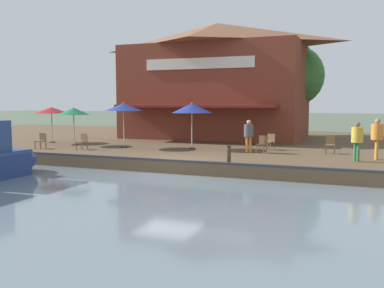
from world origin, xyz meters
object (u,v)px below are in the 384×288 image
object	(u,v)px
patio_umbrella_far_corner	(51,110)
person_at_quay_edge	(249,132)
patio_umbrella_near_quay_edge	(123,107)
cafe_chair_mid_patio	(330,144)
patio_umbrella_back_row	(74,111)
tree_downstream_bank	(290,78)
patio_umbrella_mid_patio_right	(192,108)
cafe_chair_beside_entrance	(83,141)
cafe_chair_back_row_seat	(41,140)
person_near_entrance	(357,137)
person_mid_patio	(377,134)
mooring_post	(229,154)
cafe_chair_facing_river	(270,141)
cafe_chair_under_first_umbrella	(262,143)
waterfront_restaurant	(217,80)

from	to	relation	value
patio_umbrella_far_corner	person_at_quay_edge	size ratio (longest dim) A/B	1.38
patio_umbrella_near_quay_edge	cafe_chair_mid_patio	world-z (taller)	patio_umbrella_near_quay_edge
patio_umbrella_far_corner	patio_umbrella_back_row	xyz separation A→B (m)	(0.92, 2.38, -0.03)
cafe_chair_mid_patio	tree_downstream_bank	size ratio (longest dim) A/B	0.13
patio_umbrella_mid_patio_right	cafe_chair_beside_entrance	world-z (taller)	patio_umbrella_mid_patio_right
cafe_chair_back_row_seat	person_near_entrance	bearing A→B (deg)	92.97
patio_umbrella_mid_patio_right	cafe_chair_mid_patio	bearing A→B (deg)	94.35
person_at_quay_edge	patio_umbrella_far_corner	bearing A→B (deg)	-93.14
cafe_chair_beside_entrance	cafe_chair_mid_patio	bearing A→B (deg)	103.27
person_near_entrance	patio_umbrella_far_corner	bearing A→B (deg)	-97.10
person_mid_patio	mooring_post	xyz separation A→B (m)	(3.70, -5.72, -0.76)
cafe_chair_beside_entrance	person_mid_patio	bearing A→B (deg)	95.27
patio_umbrella_near_quay_edge	person_near_entrance	world-z (taller)	patio_umbrella_near_quay_edge
patio_umbrella_near_quay_edge	cafe_chair_facing_river	xyz separation A→B (m)	(-1.97, 7.82, -1.79)
cafe_chair_under_first_umbrella	mooring_post	distance (m)	4.43
patio_umbrella_far_corner	person_at_quay_edge	bearing A→B (deg)	86.86
cafe_chair_mid_patio	mooring_post	distance (m)	6.45
patio_umbrella_mid_patio_right	cafe_chair_facing_river	xyz separation A→B (m)	(-1.11, 4.07, -1.74)
cafe_chair_beside_entrance	cafe_chair_facing_river	xyz separation A→B (m)	(-3.53, 9.46, 0.00)
cafe_chair_under_first_umbrella	person_at_quay_edge	distance (m)	0.88
patio_umbrella_near_quay_edge	person_at_quay_edge	size ratio (longest dim) A/B	1.53
person_at_quay_edge	cafe_chair_facing_river	bearing A→B (deg)	155.26
patio_umbrella_far_corner	patio_umbrella_back_row	size ratio (longest dim) A/B	1.01
person_mid_patio	tree_downstream_bank	distance (m)	13.20
tree_downstream_bank	cafe_chair_under_first_umbrella	bearing A→B (deg)	1.70
cafe_chair_facing_river	mooring_post	world-z (taller)	cafe_chair_facing_river
person_near_entrance	patio_umbrella_back_row	bearing A→B (deg)	-94.83
cafe_chair_mid_patio	cafe_chair_facing_river	world-z (taller)	same
cafe_chair_back_row_seat	person_mid_patio	world-z (taller)	person_mid_patio
patio_umbrella_far_corner	patio_umbrella_mid_patio_right	distance (m)	9.57
cafe_chair_beside_entrance	waterfront_restaurant	bearing A→B (deg)	158.21
mooring_post	tree_downstream_bank	world-z (taller)	tree_downstream_bank
patio_umbrella_mid_patio_right	cafe_chair_beside_entrance	xyz separation A→B (m)	(2.42, -5.40, -1.74)
cafe_chair_facing_river	cafe_chair_under_first_umbrella	distance (m)	1.47
waterfront_restaurant	person_mid_patio	bearing A→B (deg)	49.19
patio_umbrella_near_quay_edge	person_mid_patio	xyz separation A→B (m)	(0.21, 13.00, -1.11)
cafe_chair_facing_river	cafe_chair_back_row_seat	xyz separation A→B (m)	(4.03, -11.81, 0.00)
patio_umbrella_mid_patio_right	person_mid_patio	xyz separation A→B (m)	(1.07, 9.25, -1.05)
patio_umbrella_back_row	tree_downstream_bank	xyz separation A→B (m)	(-11.21, 10.82, 2.33)
person_mid_patio	cafe_chair_mid_patio	bearing A→B (deg)	-128.14
person_near_entrance	person_mid_patio	distance (m)	1.30
waterfront_restaurant	cafe_chair_under_first_umbrella	bearing A→B (deg)	31.92
patio_umbrella_back_row	person_near_entrance	bearing A→B (deg)	85.17
person_at_quay_edge	tree_downstream_bank	bearing A→B (deg)	178.27
cafe_chair_beside_entrance	cafe_chair_under_first_umbrella	world-z (taller)	same
tree_downstream_bank	person_near_entrance	bearing A→B (deg)	20.96
patio_umbrella_far_corner	person_near_entrance	bearing A→B (deg)	82.90
cafe_chair_under_first_umbrella	cafe_chair_back_row_seat	xyz separation A→B (m)	(2.57, -11.70, 0.00)
waterfront_restaurant	person_at_quay_edge	distance (m)	10.15
waterfront_restaurant	tree_downstream_bank	distance (m)	5.46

